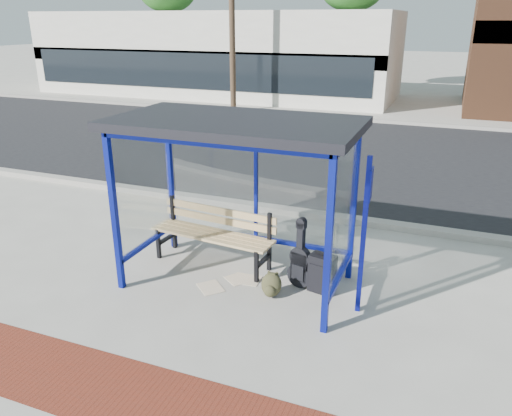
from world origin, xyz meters
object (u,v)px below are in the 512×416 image
at_px(suitcase, 322,274).
at_px(backpack, 271,285).
at_px(bench, 214,231).
at_px(guitar_bag, 300,263).

bearing_deg(suitcase, backpack, -135.90).
distance_m(bench, backpack, 1.41).
bearing_deg(backpack, guitar_bag, 48.50).
relative_size(bench, backpack, 5.86).
bearing_deg(guitar_bag, bench, -175.01).
height_order(bench, suitcase, bench).
height_order(bench, backpack, bench).
distance_m(guitar_bag, backpack, 0.54).
bearing_deg(suitcase, guitar_bag, -172.29).
bearing_deg(backpack, suitcase, 25.12).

